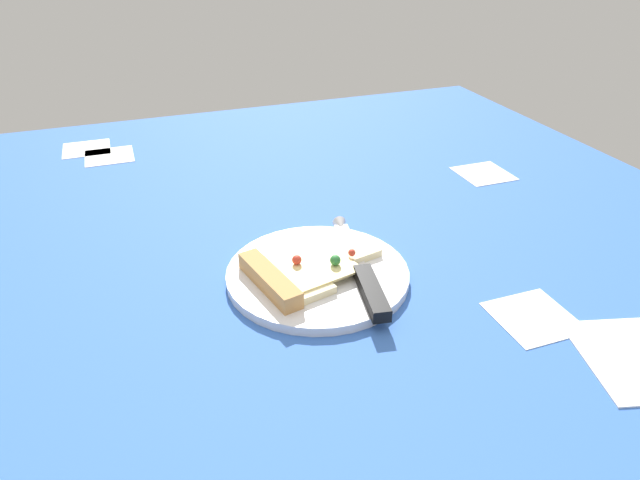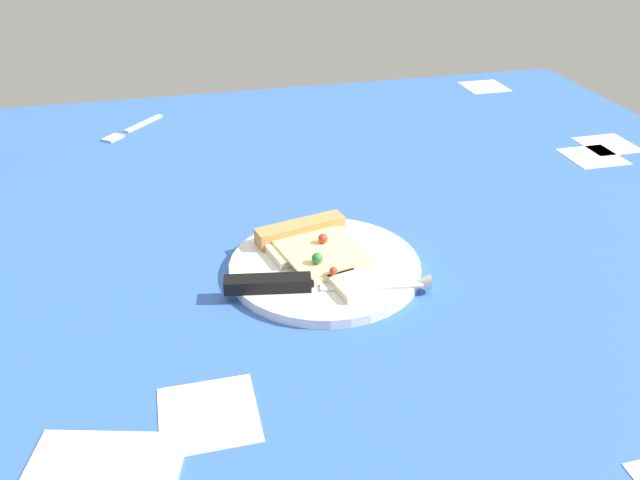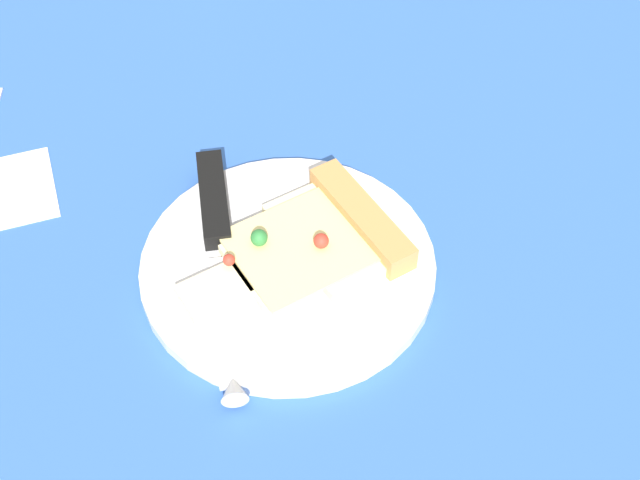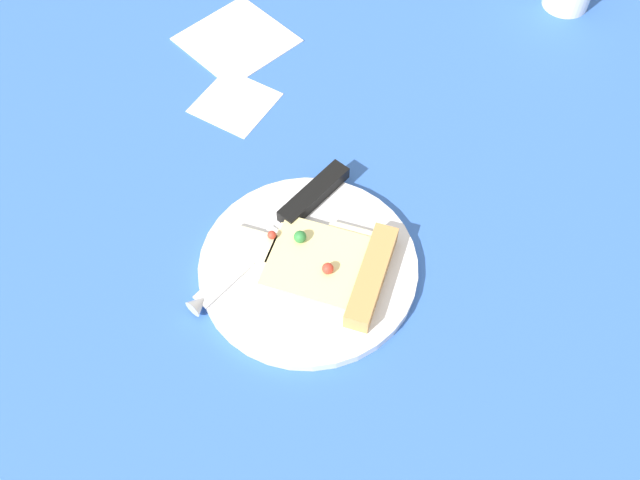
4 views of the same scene
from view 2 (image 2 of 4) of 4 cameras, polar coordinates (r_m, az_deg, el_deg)
name	(u,v)px [view 2 (image 2 of 4)]	position (r cm, az deg, el deg)	size (l,w,h in cm)	color
ground_plane	(342,263)	(86.57, 1.94, -1.98)	(143.26, 143.26, 3.00)	#3360B7
plate	(325,267)	(81.73, 0.42, -2.34)	(23.60, 23.60, 1.23)	silver
pizza_slice	(315,248)	(82.96, -0.40, -0.67)	(13.08, 18.70, 2.67)	beige
knife	(307,283)	(76.50, -1.09, -3.77)	(24.00, 6.20, 2.45)	silver
fork	(131,128)	(130.75, -15.96, 9.24)	(11.32, 12.80, 0.80)	silver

